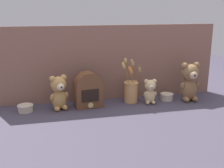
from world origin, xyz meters
The scene contains 9 objects.
ground_plane centered at (0.00, 0.00, 0.00)m, with size 4.00×4.00×0.00m, color #3D3847.
backdrop_wall centered at (0.00, 0.17, 0.28)m, with size 1.70×0.02×0.56m.
teddy_bear_large centered at (0.58, -0.01, 0.15)m, with size 0.16×0.15×0.29m.
teddy_bear_medium centered at (-0.37, 0.01, 0.13)m, with size 0.14×0.12×0.24m.
teddy_bear_small centered at (0.28, -0.01, 0.10)m, with size 0.10×0.09×0.18m.
flower_vase centered at (0.15, 0.05, 0.10)m, with size 0.16×0.13×0.34m.
vintage_radio centered at (-0.17, 0.02, 0.12)m, with size 0.20×0.13×0.25m.
decorative_tin_tall centered at (-0.60, 0.02, 0.02)m, with size 0.10×0.10×0.05m.
decorative_tin_short centered at (0.43, 0.03, 0.03)m, with size 0.10×0.10×0.05m.
Camera 1 is at (-0.43, -1.85, 0.68)m, focal length 45.00 mm.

